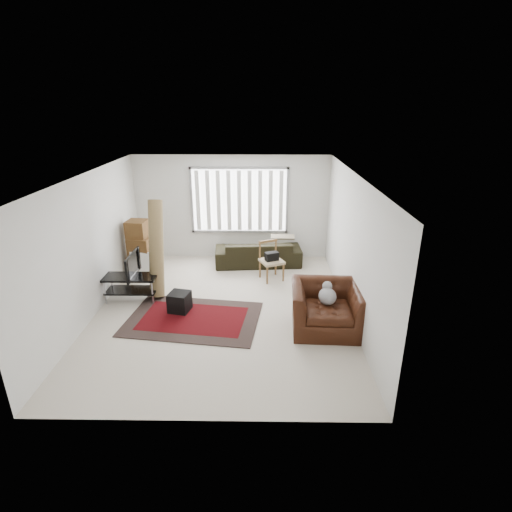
{
  "coord_description": "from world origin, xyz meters",
  "views": [
    {
      "loc": [
        0.77,
        -7.1,
        3.93
      ],
      "look_at": [
        0.67,
        0.31,
        1.05
      ],
      "focal_mm": 28.0,
      "sensor_mm": 36.0,
      "label": 1
    }
  ],
  "objects": [
    {
      "name": "persian_rug",
      "position": [
        -0.54,
        -0.38,
        0.01
      ],
      "size": [
        2.69,
        1.97,
        0.02
      ],
      "color": "black",
      "rests_on": "ground"
    },
    {
      "name": "room",
      "position": [
        0.03,
        0.51,
        1.76
      ],
      "size": [
        6.0,
        6.02,
        2.71
      ],
      "color": "beige",
      "rests_on": "ground"
    },
    {
      "name": "moving_boxes",
      "position": [
        -2.11,
        1.74,
        0.63
      ],
      "size": [
        0.6,
        0.56,
        1.35
      ],
      "color": "brown",
      "rests_on": "ground"
    },
    {
      "name": "subwoofer",
      "position": [
        -0.85,
        -0.07,
        0.21
      ],
      "size": [
        0.46,
        0.46,
        0.39
      ],
      "primitive_type": "cube",
      "rotation": [
        0.0,
        0.0,
        -0.23
      ],
      "color": "black",
      "rests_on": "persian_rug"
    },
    {
      "name": "armchair",
      "position": [
        1.97,
        -0.67,
        0.49
      ],
      "size": [
        1.36,
        1.2,
        0.97
      ],
      "rotation": [
        0.0,
        0.0,
        -0.05
      ],
      "color": "#35170B",
      "rests_on": "ground"
    },
    {
      "name": "rolled_rug",
      "position": [
        -1.46,
        0.81,
        1.02
      ],
      "size": [
        0.35,
        0.93,
        2.04
      ],
      "primitive_type": "cylinder",
      "rotation": [
        -0.31,
        0.0,
        0.05
      ],
      "color": "brown",
      "rests_on": "ground"
    },
    {
      "name": "tv_stand",
      "position": [
        -1.95,
        0.42,
        0.39
      ],
      "size": [
        1.09,
        0.49,
        0.54
      ],
      "color": "black",
      "rests_on": "ground"
    },
    {
      "name": "white_flatpack",
      "position": [
        -2.03,
        1.46,
        0.34
      ],
      "size": [
        0.54,
        0.24,
        0.67
      ],
      "primitive_type": "cube",
      "rotation": [
        -0.19,
        0.0,
        -0.08
      ],
      "color": "silver",
      "rests_on": "ground"
    },
    {
      "name": "tv",
      "position": [
        -1.95,
        0.42,
        0.8
      ],
      "size": [
        0.11,
        0.88,
        0.51
      ],
      "primitive_type": "imported",
      "rotation": [
        0.0,
        0.0,
        1.57
      ],
      "color": "black",
      "rests_on": "tv_stand"
    },
    {
      "name": "sofa",
      "position": [
        0.69,
        2.45,
        0.42
      ],
      "size": [
        2.23,
        1.1,
        0.83
      ],
      "primitive_type": "imported",
      "rotation": [
        0.0,
        0.0,
        3.22
      ],
      "color": "black",
      "rests_on": "ground"
    },
    {
      "name": "side_chair",
      "position": [
        1.01,
        1.53,
        0.5
      ],
      "size": [
        0.64,
        0.64,
        0.91
      ],
      "rotation": [
        0.0,
        0.0,
        0.42
      ],
      "color": "#917E5F",
      "rests_on": "ground"
    }
  ]
}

